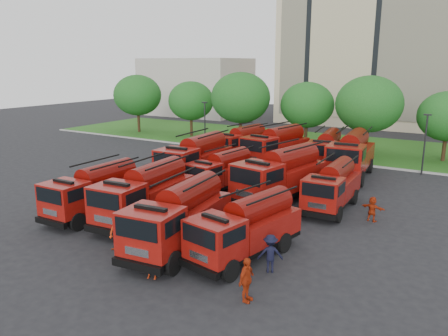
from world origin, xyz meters
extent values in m
plane|color=black|center=(0.00, 0.00, 0.00)|extent=(140.00, 140.00, 0.00)
cube|color=#255015|center=(0.00, 26.00, 0.06)|extent=(70.00, 16.00, 0.12)
cube|color=gray|center=(0.00, 17.90, 0.07)|extent=(70.00, 0.30, 0.14)
cube|color=#C3AF91|center=(2.00, 48.00, 12.50)|extent=(30.00, 14.00, 25.00)
cube|color=black|center=(2.00, 40.90, 12.50)|extent=(28.00, 0.15, 22.00)
cube|color=#A69E93|center=(-30.00, 44.00, 5.00)|extent=(18.00, 12.00, 10.00)
cylinder|color=#382314|center=(-24.00, 22.00, 1.31)|extent=(0.36, 0.36, 2.62)
ellipsoid|color=#134314|center=(-24.00, 22.00, 5.03)|extent=(6.30, 6.30, 5.36)
cylinder|color=#382314|center=(-16.00, 23.00, 1.19)|extent=(0.36, 0.36, 2.38)
ellipsoid|color=#134314|center=(-16.00, 23.00, 4.56)|extent=(5.71, 5.71, 4.86)
cylinder|color=#382314|center=(-8.00, 21.50, 1.40)|extent=(0.36, 0.36, 2.80)
ellipsoid|color=#134314|center=(-8.00, 21.50, 5.36)|extent=(6.72, 6.72, 5.71)
cylinder|color=#382314|center=(-1.00, 24.00, 1.22)|extent=(0.36, 0.36, 2.45)
ellipsoid|color=#134314|center=(-1.00, 24.00, 4.69)|extent=(5.88, 5.88, 5.00)
cylinder|color=#382314|center=(6.00, 22.50, 1.36)|extent=(0.36, 0.36, 2.73)
ellipsoid|color=#134314|center=(6.00, 22.50, 5.23)|extent=(6.55, 6.55, 5.57)
cylinder|color=#382314|center=(13.00, 23.50, 1.14)|extent=(0.36, 0.36, 2.27)
ellipsoid|color=#134314|center=(13.00, 23.50, 4.36)|extent=(5.46, 5.46, 4.64)
cylinder|color=black|center=(-10.00, 17.20, 2.50)|extent=(0.14, 0.14, 5.00)
cube|color=black|center=(-10.00, 17.20, 5.05)|extent=(0.60, 0.25, 0.12)
cylinder|color=black|center=(12.00, 17.20, 2.50)|extent=(0.14, 0.14, 5.00)
cube|color=black|center=(12.00, 17.20, 5.05)|extent=(0.60, 0.25, 0.12)
cube|color=black|center=(-3.70, -4.20, 0.61)|extent=(2.34, 6.66, 0.28)
cube|color=black|center=(-3.61, -7.55, 0.57)|extent=(2.37, 0.30, 0.33)
cube|color=maroon|center=(-3.64, -6.47, 1.68)|extent=(2.36, 2.13, 1.84)
cube|color=black|center=(-3.61, -7.52, 2.10)|extent=(1.98, 0.10, 0.80)
cube|color=maroon|center=(-3.72, -3.17, 1.37)|extent=(2.42, 4.40, 1.23)
cylinder|color=#550703|center=(-3.72, -3.17, 2.37)|extent=(1.52, 4.00, 1.42)
cylinder|color=black|center=(-4.72, -6.68, 0.52)|extent=(0.36, 1.05, 1.04)
cylinder|color=black|center=(-2.55, -6.63, 0.52)|extent=(0.36, 1.05, 1.04)
cylinder|color=black|center=(-4.83, -2.53, 0.52)|extent=(0.36, 1.05, 1.04)
cylinder|color=black|center=(-2.65, -2.48, 0.52)|extent=(0.36, 1.05, 1.04)
cube|color=black|center=(-0.36, -3.38, 0.67)|extent=(2.96, 7.35, 0.31)
cube|color=black|center=(-0.05, -7.00, 0.62)|extent=(2.58, 0.47, 0.36)
cube|color=maroon|center=(-0.15, -5.83, 1.82)|extent=(2.69, 2.46, 2.00)
cube|color=black|center=(-0.05, -6.97, 2.28)|extent=(2.15, 0.23, 0.87)
cube|color=maroon|center=(-0.45, -2.25, 1.49)|extent=(2.90, 4.91, 1.33)
cylinder|color=#550703|center=(-0.45, -2.25, 2.58)|extent=(1.90, 4.42, 1.54)
cylinder|color=black|center=(-1.31, -6.13, 0.56)|extent=(0.45, 1.15, 1.13)
cylinder|color=black|center=(1.04, -5.93, 0.56)|extent=(0.45, 1.15, 1.13)
cylinder|color=black|center=(-1.69, -1.64, 0.56)|extent=(0.45, 1.15, 1.13)
cylinder|color=black|center=(0.66, -1.44, 0.56)|extent=(0.45, 1.15, 1.13)
cube|color=black|center=(3.77, -5.50, 0.66)|extent=(3.13, 7.36, 0.31)
cube|color=black|center=(4.17, -9.10, 0.61)|extent=(2.56, 0.54, 0.36)
cube|color=maroon|center=(4.04, -7.93, 1.81)|extent=(2.73, 2.51, 1.99)
cube|color=black|center=(4.17, -9.07, 2.27)|extent=(2.13, 0.29, 0.87)
cube|color=maroon|center=(3.64, -4.39, 1.48)|extent=(3.01, 4.94, 1.33)
cylinder|color=#550703|center=(3.64, -4.39, 2.56)|extent=(2.00, 4.43, 1.53)
cylinder|color=black|center=(2.90, -8.27, 0.56)|extent=(0.48, 1.15, 1.12)
cylinder|color=black|center=(5.23, -8.01, 0.56)|extent=(0.48, 1.15, 1.12)
cylinder|color=black|center=(2.40, -3.81, 0.56)|extent=(0.48, 1.15, 1.12)
cylinder|color=black|center=(4.73, -3.55, 0.56)|extent=(0.48, 1.15, 1.12)
cube|color=black|center=(7.10, -4.65, 0.59)|extent=(3.21, 6.65, 0.27)
cube|color=black|center=(6.52, -7.83, 0.55)|extent=(2.28, 0.63, 0.32)
cube|color=maroon|center=(6.71, -6.80, 1.62)|extent=(2.56, 2.37, 1.78)
cube|color=black|center=(6.53, -7.81, 2.03)|extent=(1.89, 0.39, 0.77)
cube|color=maroon|center=(7.28, -3.67, 1.32)|extent=(2.95, 4.52, 1.18)
cylinder|color=#550703|center=(7.28, -3.67, 2.29)|extent=(2.03, 4.01, 1.37)
cylinder|color=black|center=(5.65, -6.80, 0.50)|extent=(0.49, 1.04, 1.00)
cylinder|color=black|center=(7.71, -7.17, 0.50)|extent=(0.49, 1.04, 1.00)
cylinder|color=black|center=(6.37, -2.85, 0.50)|extent=(0.49, 1.04, 1.00)
cylinder|color=black|center=(8.43, -3.23, 0.50)|extent=(0.49, 1.04, 1.00)
cube|color=black|center=(-3.06, 5.60, 0.72)|extent=(3.00, 7.85, 0.33)
cube|color=black|center=(-2.83, 1.70, 0.66)|extent=(2.76, 0.44, 0.39)
cube|color=maroon|center=(-2.90, 2.97, 1.95)|extent=(2.84, 2.58, 2.15)
cube|color=black|center=(-2.83, 1.74, 2.45)|extent=(2.31, 0.20, 0.94)
cube|color=maroon|center=(-3.14, 6.81, 1.60)|extent=(3.00, 5.22, 1.43)
cylinder|color=#550703|center=(-3.14, 6.81, 2.77)|extent=(1.93, 4.72, 1.65)
cylinder|color=black|center=(-4.15, 2.67, 0.61)|extent=(0.46, 1.23, 1.21)
cylinder|color=black|center=(-1.63, 2.82, 0.61)|extent=(0.46, 1.23, 1.21)
cylinder|color=black|center=(-4.45, 7.50, 0.61)|extent=(0.46, 1.23, 1.21)
cylinder|color=black|center=(-1.92, 7.66, 0.61)|extent=(0.46, 1.23, 1.21)
cube|color=black|center=(0.12, 4.36, 0.58)|extent=(2.57, 6.36, 0.27)
cube|color=black|center=(-0.15, 1.22, 0.53)|extent=(2.23, 0.41, 0.31)
cube|color=maroon|center=(-0.06, 2.24, 1.57)|extent=(2.33, 2.13, 1.73)
cube|color=black|center=(-0.14, 1.25, 1.97)|extent=(1.86, 0.21, 0.75)
cube|color=maroon|center=(0.21, 5.33, 1.29)|extent=(2.52, 4.25, 1.15)
cylinder|color=#550703|center=(0.21, 5.33, 2.23)|extent=(1.65, 3.83, 1.33)
cylinder|color=black|center=(-1.09, 2.15, 0.49)|extent=(0.39, 1.00, 0.98)
cylinder|color=black|center=(0.94, 1.97, 0.49)|extent=(0.39, 1.00, 0.98)
cylinder|color=black|center=(-0.75, 6.04, 0.49)|extent=(0.39, 1.00, 0.98)
cylinder|color=black|center=(1.28, 5.86, 0.49)|extent=(0.39, 1.00, 0.98)
cube|color=black|center=(4.83, 4.37, 0.72)|extent=(3.86, 8.06, 0.33)
cube|color=black|center=(4.13, 0.51, 0.66)|extent=(2.77, 0.76, 0.39)
cube|color=maroon|center=(4.36, 1.76, 1.96)|extent=(3.09, 2.87, 2.15)
cube|color=black|center=(4.14, 0.54, 2.46)|extent=(2.29, 0.46, 0.94)
cube|color=maroon|center=(5.04, 5.56, 1.60)|extent=(3.56, 5.48, 1.44)
cylinder|color=#550703|center=(5.04, 5.56, 2.77)|extent=(2.45, 4.86, 1.66)
cylinder|color=black|center=(3.07, 1.77, 0.61)|extent=(0.59, 1.26, 1.21)
cylinder|color=black|center=(5.57, 1.32, 0.61)|extent=(0.59, 1.26, 1.21)
cylinder|color=black|center=(3.93, 6.55, 0.61)|extent=(0.59, 1.26, 1.21)
cylinder|color=black|center=(6.43, 6.10, 0.61)|extent=(0.59, 1.26, 1.21)
cube|color=black|center=(8.33, 4.59, 0.59)|extent=(2.34, 6.41, 0.27)
cube|color=black|center=(8.46, 1.38, 0.54)|extent=(2.27, 0.32, 0.32)
cube|color=maroon|center=(8.42, 2.42, 1.61)|extent=(2.30, 2.08, 1.76)
cube|color=black|center=(8.46, 1.41, 2.01)|extent=(1.90, 0.12, 0.77)
cube|color=maroon|center=(8.29, 5.58, 1.31)|extent=(2.38, 4.25, 1.18)
cylinder|color=#550703|center=(8.29, 5.58, 2.27)|extent=(1.51, 3.85, 1.36)
cylinder|color=black|center=(7.39, 2.20, 0.50)|extent=(0.36, 1.01, 1.00)
cylinder|color=black|center=(9.47, 2.28, 0.50)|extent=(0.36, 1.01, 1.00)
cylinder|color=black|center=(7.23, 6.17, 0.50)|extent=(0.36, 1.01, 1.00)
cylinder|color=black|center=(9.30, 6.26, 0.50)|extent=(0.36, 1.01, 1.00)
cube|color=black|center=(-3.85, 14.35, 0.64)|extent=(3.00, 7.10, 0.30)
cube|color=black|center=(-4.23, 10.88, 0.59)|extent=(2.47, 0.51, 0.34)
cube|color=maroon|center=(-4.11, 12.00, 1.75)|extent=(2.63, 2.41, 1.92)
cube|color=black|center=(-4.23, 10.91, 2.19)|extent=(2.06, 0.27, 0.84)
cube|color=maroon|center=(-3.73, 15.43, 1.43)|extent=(2.89, 4.76, 1.28)
cylinder|color=#550703|center=(-3.73, 15.43, 2.47)|extent=(1.92, 4.27, 1.48)
cylinder|color=black|center=(-5.25, 11.93, 0.54)|extent=(0.46, 1.11, 1.08)
cylinder|color=black|center=(-3.00, 11.68, 0.54)|extent=(0.46, 1.11, 1.08)
cylinder|color=black|center=(-4.78, 16.23, 0.54)|extent=(0.46, 1.11, 1.08)
cylinder|color=black|center=(-2.53, 15.99, 0.54)|extent=(0.46, 1.11, 1.08)
cube|color=black|center=(0.11, 13.74, 0.70)|extent=(3.65, 7.88, 0.33)
cube|color=black|center=(-0.49, 9.94, 0.65)|extent=(2.72, 0.69, 0.38)
cube|color=maroon|center=(-0.30, 11.17, 1.92)|extent=(3.00, 2.77, 2.11)
cube|color=black|center=(-0.49, 9.97, 2.41)|extent=(2.26, 0.41, 0.92)
cube|color=maroon|center=(0.30, 14.91, 1.57)|extent=(3.40, 5.34, 1.41)
cylinder|color=#550703|center=(0.30, 14.91, 2.72)|extent=(2.32, 4.75, 1.63)
cylinder|color=black|center=(-1.56, 11.15, 0.60)|extent=(0.56, 1.24, 1.19)
cylinder|color=black|center=(0.90, 10.76, 0.60)|extent=(0.56, 1.24, 1.19)
cylinder|color=black|center=(-0.82, 15.86, 0.60)|extent=(0.56, 1.24, 1.19)
cylinder|color=black|center=(1.65, 15.47, 0.60)|extent=(0.56, 1.24, 1.19)
cube|color=black|center=(4.32, 15.37, 0.65)|extent=(3.30, 7.22, 0.30)
cube|color=black|center=(4.85, 11.88, 0.60)|extent=(2.49, 0.62, 0.35)
cube|color=maroon|center=(4.68, 13.01, 1.76)|extent=(2.73, 2.52, 1.94)
cube|color=black|center=(4.84, 11.91, 2.21)|extent=(2.07, 0.36, 0.84)
cube|color=maroon|center=(4.16, 16.45, 1.44)|extent=(3.09, 4.88, 1.29)
cylinder|color=#550703|center=(4.16, 16.45, 2.50)|extent=(2.10, 4.35, 1.49)
cylinder|color=black|center=(3.58, 12.64, 0.55)|extent=(0.51, 1.13, 1.09)
cylinder|color=black|center=(5.84, 12.98, 0.55)|extent=(0.51, 1.13, 1.09)
cylinder|color=black|center=(2.93, 16.96, 0.55)|extent=(0.51, 1.13, 1.09)
cylinder|color=black|center=(5.18, 17.31, 0.55)|extent=(0.51, 1.13, 1.09)
cube|color=black|center=(7.02, 13.41, 0.73)|extent=(3.35, 8.04, 0.34)
cube|color=black|center=(7.43, 9.47, 0.67)|extent=(2.81, 0.56, 0.39)
cube|color=maroon|center=(7.29, 10.74, 1.98)|extent=(2.97, 2.72, 2.18)
cube|color=black|center=(7.42, 9.50, 2.49)|extent=(2.34, 0.30, 0.95)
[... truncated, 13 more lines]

